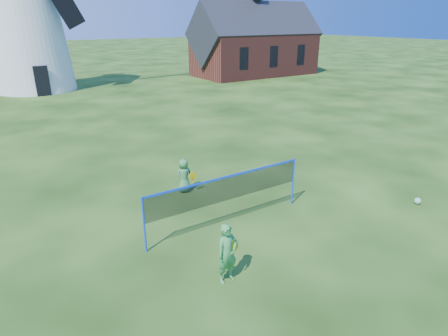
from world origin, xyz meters
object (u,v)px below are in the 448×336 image
(player_girl, at_px, (227,253))
(player_boy, at_px, (184,176))
(badminton_net, at_px, (227,189))
(play_ball, at_px, (418,201))
(windmill, at_px, (23,6))
(chapel, at_px, (255,44))

(player_girl, bearing_deg, player_boy, 70.45)
(badminton_net, bearing_deg, play_ball, -20.78)
(player_boy, relative_size, play_ball, 5.38)
(windmill, relative_size, player_girl, 13.31)
(play_ball, bearing_deg, player_girl, 178.91)
(chapel, relative_size, player_boy, 11.06)
(windmill, relative_size, badminton_net, 3.80)
(windmill, xyz_separation_m, player_boy, (1.04, -24.63, -5.94))
(player_boy, xyz_separation_m, play_ball, (5.88, -4.97, -0.48))
(player_boy, bearing_deg, play_ball, 142.47)
(play_ball, bearing_deg, player_boy, 139.79)
(badminton_net, distance_m, player_boy, 2.78)
(windmill, bearing_deg, play_ball, -76.85)
(chapel, height_order, play_ball, chapel)
(badminton_net, distance_m, play_ball, 6.40)
(windmill, distance_m, badminton_net, 27.91)
(windmill, height_order, badminton_net, windmill)
(badminton_net, height_order, player_girl, badminton_net)
(badminton_net, xyz_separation_m, play_ball, (5.91, -2.24, -1.03))
(windmill, xyz_separation_m, badminton_net, (1.01, -27.36, -5.40))
(windmill, distance_m, chapel, 21.42)
(windmill, bearing_deg, chapel, -6.18)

